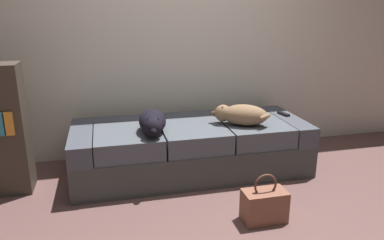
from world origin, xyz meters
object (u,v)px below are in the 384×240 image
Objects in this scene: dog_tan at (241,115)px; tv_remote at (284,114)px; couch at (191,148)px; dog_dark at (153,122)px; handbag at (264,205)px.

tv_remote is (0.54, 0.20, -0.09)m from dog_tan.
couch is 3.90× the size of dog_dark.
couch is 14.59× the size of tv_remote.
tv_remote is at bearing 57.77° from handbag.
couch is 5.79× the size of handbag.
couch is at bearing 170.89° from tv_remote.
dog_dark is 1.04× the size of dog_tan.
handbag is at bearing -134.88° from tv_remote.
handbag is (-0.12, -0.85, -0.45)m from dog_tan.
tv_remote is (1.36, 0.24, -0.09)m from dog_dark.
tv_remote is at bearing 20.60° from dog_tan.
dog_dark is 0.82m from dog_tan.
couch is 0.54m from dog_dark.
handbag is (0.32, -0.99, -0.11)m from couch.
dog_dark is at bearing 177.19° from tv_remote.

